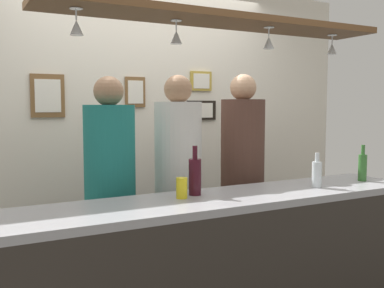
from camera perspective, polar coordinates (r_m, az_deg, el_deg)
back_wall at (r=3.94m, az=-6.83°, el=2.13°), size 4.40×0.06×2.60m
bar_counter at (r=2.65m, az=6.27°, el=-13.65°), size 2.70×0.55×0.95m
overhead_glass_rack at (r=2.72m, az=4.09°, el=15.63°), size 2.20×0.36×0.04m
hanging_wineglass_far_left at (r=2.36m, az=-14.64°, el=14.40°), size 0.07×0.07×0.13m
hanging_wineglass_left at (r=2.60m, az=-2.04°, el=13.67°), size 0.07×0.07×0.13m
hanging_wineglass_center_left at (r=2.86m, az=9.84°, el=12.80°), size 0.07×0.07×0.13m
hanging_wineglass_center at (r=3.26m, az=17.55°, el=11.67°), size 0.07×0.07×0.13m
person_left_teal_shirt at (r=3.02m, az=-10.50°, el=-4.18°), size 0.34×0.34×1.69m
person_middle_white_patterned_shirt at (r=3.20m, az=-1.79°, el=-3.29°), size 0.34×0.34×1.71m
person_right_brown_shirt at (r=3.48m, az=6.51°, el=-2.41°), size 0.34×0.34×1.73m
bottle_wine_dark_red at (r=2.68m, az=0.38°, el=-4.10°), size 0.08×0.08×0.30m
bottle_soda_clear at (r=3.05m, az=15.76°, el=-3.68°), size 0.06×0.06×0.23m
bottle_beer_green_import at (r=3.41m, az=21.08°, el=-2.72°), size 0.06×0.06×0.26m
drink_can at (r=2.60m, az=-1.33°, el=-5.67°), size 0.07×0.07×0.12m
picture_frame_crest at (r=3.88m, az=-7.32°, el=6.64°), size 0.18×0.02×0.26m
picture_frame_caricature at (r=3.68m, az=-18.07°, el=5.91°), size 0.26×0.02×0.34m
picture_frame_lower_pair at (r=4.16m, az=1.24°, el=4.35°), size 0.30×0.02×0.18m
picture_frame_upper_small at (r=4.16m, az=1.17°, el=8.09°), size 0.22×0.02×0.18m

